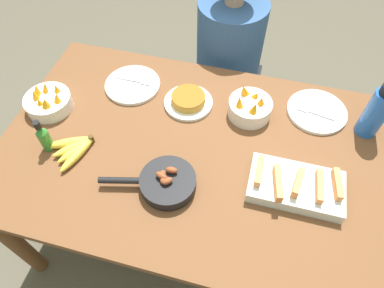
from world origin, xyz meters
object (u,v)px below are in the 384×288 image
Objects in this scene: water_bottle at (377,111)px; hot_sauce_bottle at (44,137)px; fruit_bowl_citrus at (250,107)px; frittata_plate_center at (188,101)px; empty_plate_far_left at (317,111)px; melon_tray at (296,186)px; banana_bunch at (74,148)px; empty_plate_near_front at (133,85)px; skillet at (166,182)px; person_figure at (226,75)px; fruit_bowl_mango at (48,102)px.

hot_sauce_bottle is at bearing -161.36° from water_bottle.
hot_sauce_bottle is at bearing -152.81° from fruit_bowl_citrus.
frittata_plate_center is 0.56m from empty_plate_far_left.
fruit_bowl_citrus is at bearing -176.23° from water_bottle.
melon_tray is 0.39m from fruit_bowl_citrus.
melon_tray is 1.59× the size of frittata_plate_center.
empty_plate_near_front is at bearing 77.02° from banana_bunch.
melon_tray is 0.47m from skillet.
hot_sauce_bottle reaches higher than empty_plate_near_front.
empty_plate_near_front is 0.83m from empty_plate_far_left.
frittata_plate_center is (-0.49, 0.31, -0.01)m from melon_tray.
hot_sauce_bottle is (-1.02, -0.46, 0.06)m from empty_plate_far_left.
skillet is 1.39× the size of empty_plate_near_front.
person_figure reaches higher than banana_bunch.
fruit_bowl_mango is at bearing -167.74° from fruit_bowl_citrus.
empty_plate_near_front is (0.09, 0.40, -0.01)m from banana_bunch.
skillet is 0.95m from person_figure.
fruit_bowl_citrus reaches higher than fruit_bowl_mango.
hot_sauce_bottle is 0.13× the size of person_figure.
water_bottle is (0.72, 0.46, 0.09)m from skillet.
empty_plate_near_front is 1.38× the size of fruit_bowl_citrus.
empty_plate_far_left is 1.29× the size of fruit_bowl_mango.
melon_tray reaches higher than skillet.
banana_bunch is 0.73m from fruit_bowl_citrus.
melon_tray reaches higher than empty_plate_near_front.
empty_plate_far_left is at bearing 9.55° from frittata_plate_center.
empty_plate_near_front is at bearing 64.36° from hot_sauce_bottle.
fruit_bowl_mango is (-0.30, -0.22, 0.03)m from empty_plate_near_front.
fruit_bowl_citrus reaches higher than empty_plate_near_front.
person_figure is (0.37, 0.45, -0.25)m from empty_plate_near_front.
person_figure is at bearing 50.50° from empty_plate_near_front.
empty_plate_far_left is 1.12m from hot_sauce_bottle.
skillet reaches higher than frittata_plate_center.
frittata_plate_center is 0.56m from person_figure.
fruit_bowl_citrus is at bearing -70.11° from person_figure.
hot_sauce_bottle is (-0.47, -0.37, 0.05)m from frittata_plate_center.
frittata_plate_center is 1.36× the size of hot_sauce_bottle.
fruit_bowl_mango is at bearing -166.74° from empty_plate_far_left.
fruit_bowl_mango is 1.08× the size of fruit_bowl_citrus.
skillet is 2.23× the size of hot_sauce_bottle.
frittata_plate_center is 0.27m from fruit_bowl_citrus.
person_figure reaches higher than fruit_bowl_citrus.
melon_tray reaches higher than empty_plate_far_left.
skillet is at bearing -85.85° from frittata_plate_center.
frittata_plate_center is at bearing -170.45° from empty_plate_far_left.
frittata_plate_center is at bearing 16.69° from fruit_bowl_mango.
frittata_plate_center is at bearing -176.80° from water_bottle.
water_bottle is at bearing 18.64° from hot_sauce_bottle.
skillet is 0.86m from water_bottle.
water_bottle reaches higher than fruit_bowl_mango.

